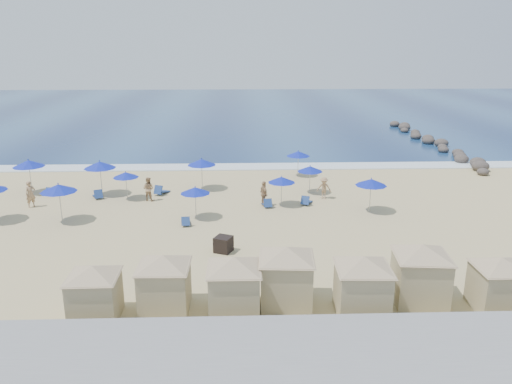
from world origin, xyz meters
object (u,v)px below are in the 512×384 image
Objects in this scene: umbrella_6 at (202,162)px; beachgoer_0 at (30,194)px; rock_jetty at (433,142)px; cabana_2 at (234,278)px; cabana_6 at (499,277)px; umbrella_2 at (59,188)px; trash_bin at (223,244)px; beachgoer_1 at (148,189)px; cabana_1 at (164,276)px; umbrella_0 at (29,163)px; umbrella_10 at (371,182)px; cabana_4 at (363,278)px; cabana_3 at (286,268)px; umbrella_4 at (126,175)px; umbrella_9 at (310,169)px; umbrella_5 at (195,190)px; beachgoer_3 at (324,188)px; umbrella_3 at (100,165)px; umbrella_7 at (282,180)px; cabana_0 at (94,286)px; cabana_5 at (421,266)px; umbrella_8 at (298,154)px; beachgoer_2 at (264,194)px.

beachgoer_0 is (-11.26, -3.93, -1.22)m from umbrella_6.
cabana_2 is (-21.40, -34.71, 1.21)m from rock_jetty.
cabana_6 reaches higher than umbrella_2.
trash_bin is 0.33× the size of umbrella_2.
rock_jetty is 31.98× the size of trash_bin.
cabana_1 is at bearing 119.22° from beachgoer_1.
umbrella_6 is at bearing 2.54° from umbrella_0.
beachgoer_0 is (-22.62, 1.79, -1.11)m from umbrella_10.
cabana_4 is (-16.23, -34.89, 1.23)m from rock_jetty.
cabana_3 is at bearing 3.28° from cabana_1.
umbrella_4 is at bearing 128.59° from cabana_4.
cabana_4 is at bearing -81.24° from beachgoer_0.
umbrella_4 is at bearing -147.31° from rock_jetty.
umbrella_9 is at bearing 85.16° from trash_bin.
beachgoer_3 is (8.78, 3.87, -1.05)m from umbrella_5.
umbrella_2 is at bearing 140.53° from cabana_3.
beachgoer_0 is (-4.02, -2.73, -1.35)m from umbrella_3.
cabana_6 is 16.15m from umbrella_7.
cabana_6 is at bearing -74.05° from beachgoer_0.
trash_bin is at bearing -38.20° from umbrella_0.
umbrella_3 is at bearing 143.52° from umbrella_5.
cabana_5 is at bearing 3.88° from cabana_0.
cabana_1 reaches higher than cabana_6.
rock_jetty is 33.20m from umbrella_5.
cabana_6 is at bearing -40.77° from umbrella_4.
cabana_3 reaches higher than umbrella_8.
cabana_4 reaches higher than trash_bin.
umbrella_5 reaches higher than beachgoer_2.
umbrella_8 reaches higher than beachgoer_1.
umbrella_7 is at bearing 11.19° from umbrella_2.
trash_bin is 13.18m from cabana_6.
cabana_2 is 1.99× the size of umbrella_8.
umbrella_3 is at bearing -6.94° from umbrella_0.
trash_bin is 0.21× the size of cabana_0.
beachgoer_3 is (-2.53, 3.01, -1.23)m from umbrella_10.
umbrella_7 is (-18.30, -20.57, 1.47)m from rock_jetty.
umbrella_0 reaches higher than beachgoer_3.
cabana_3 reaches higher than rock_jetty.
cabana_4 is 1.81× the size of umbrella_6.
beachgoer_3 is (9.13, 15.20, -0.75)m from cabana_1.
cabana_5 reaches higher than beachgoer_1.
cabana_5 is at bearing -94.45° from umbrella_10.
cabana_3 reaches higher than cabana_0.
umbrella_4 is 6.36m from beachgoer_0.
umbrella_8 is 1.27× the size of beachgoer_2.
rock_jetty is at bearing 76.88° from trash_bin.
umbrella_9 is (0.27, 17.25, 0.25)m from cabana_4.
cabana_2 is at bearing -77.90° from umbrella_5.
cabana_0 is at bearing -102.11° from trash_bin.
trash_bin is 6.45m from cabana_1.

